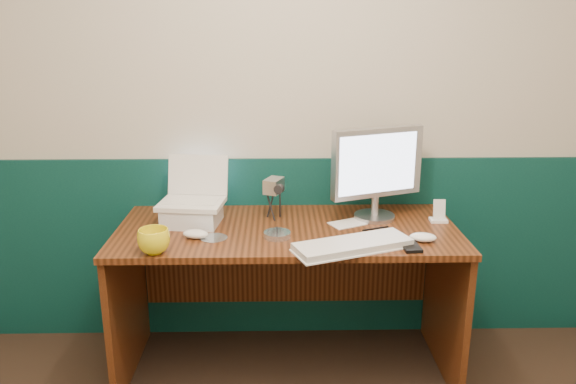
{
  "coord_description": "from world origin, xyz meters",
  "views": [
    {
      "loc": [
        -0.05,
        -1.1,
        1.66
      ],
      "look_at": [
        -0.0,
        1.23,
        0.97
      ],
      "focal_mm": 35.0,
      "sensor_mm": 36.0,
      "label": 1
    }
  ],
  "objects_px": {
    "desk": "(287,300)",
    "mug": "(154,241)",
    "camcorder": "(274,198)",
    "keyboard": "(353,246)",
    "laptop": "(190,181)",
    "monitor": "(376,172)"
  },
  "relations": [
    {
      "from": "keyboard",
      "to": "camcorder",
      "type": "distance_m",
      "value": 0.54
    },
    {
      "from": "desk",
      "to": "laptop",
      "type": "distance_m",
      "value": 0.75
    },
    {
      "from": "desk",
      "to": "camcorder",
      "type": "bearing_deg",
      "value": 114.41
    },
    {
      "from": "monitor",
      "to": "keyboard",
      "type": "xyz_separation_m",
      "value": [
        -0.16,
        -0.4,
        -0.22
      ]
    },
    {
      "from": "desk",
      "to": "camcorder",
      "type": "height_order",
      "value": "camcorder"
    },
    {
      "from": "desk",
      "to": "mug",
      "type": "bearing_deg",
      "value": -152.43
    },
    {
      "from": "laptop",
      "to": "desk",
      "type": "bearing_deg",
      "value": -1.18
    },
    {
      "from": "mug",
      "to": "laptop",
      "type": "bearing_deg",
      "value": 73.5
    },
    {
      "from": "monitor",
      "to": "keyboard",
      "type": "relative_size",
      "value": 0.93
    },
    {
      "from": "desk",
      "to": "monitor",
      "type": "height_order",
      "value": "monitor"
    },
    {
      "from": "keyboard",
      "to": "desk",
      "type": "bearing_deg",
      "value": 114.28
    },
    {
      "from": "desk",
      "to": "laptop",
      "type": "xyz_separation_m",
      "value": [
        -0.45,
        0.07,
        0.59
      ]
    },
    {
      "from": "desk",
      "to": "keyboard",
      "type": "xyz_separation_m",
      "value": [
        0.27,
        -0.27,
        0.39
      ]
    },
    {
      "from": "monitor",
      "to": "desk",
      "type": "bearing_deg",
      "value": 175.68
    },
    {
      "from": "laptop",
      "to": "mug",
      "type": "xyz_separation_m",
      "value": [
        -0.11,
        -0.36,
        -0.16
      ]
    },
    {
      "from": "keyboard",
      "to": "laptop",
      "type": "bearing_deg",
      "value": 134.03
    },
    {
      "from": "mug",
      "to": "camcorder",
      "type": "xyz_separation_m",
      "value": [
        0.5,
        0.43,
        0.05
      ]
    },
    {
      "from": "laptop",
      "to": "camcorder",
      "type": "height_order",
      "value": "laptop"
    },
    {
      "from": "laptop",
      "to": "mug",
      "type": "height_order",
      "value": "laptop"
    },
    {
      "from": "monitor",
      "to": "camcorder",
      "type": "xyz_separation_m",
      "value": [
        -0.5,
        0.01,
        -0.13
      ]
    },
    {
      "from": "mug",
      "to": "camcorder",
      "type": "distance_m",
      "value": 0.66
    },
    {
      "from": "keyboard",
      "to": "mug",
      "type": "relative_size",
      "value": 3.74
    }
  ]
}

